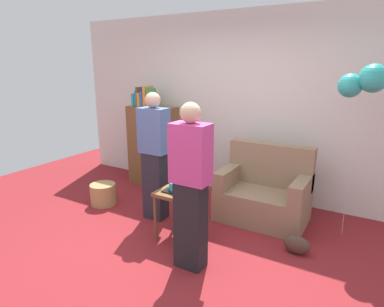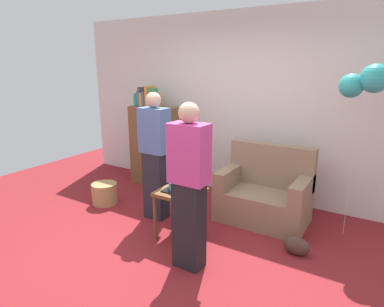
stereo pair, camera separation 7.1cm
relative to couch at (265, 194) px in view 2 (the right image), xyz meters
name	(u,v)px [view 2 (the right image)]	position (x,y,z in m)	size (l,w,h in m)	color
ground_plane	(165,252)	(-0.63, -1.32, -0.34)	(8.00, 8.00, 0.00)	maroon
wall_back	(245,106)	(-0.63, 0.73, 1.01)	(6.00, 0.10, 2.70)	silver
couch	(265,194)	(0.00, 0.00, 0.00)	(1.10, 0.70, 0.96)	#8C7054
bookshelf	(155,144)	(-2.01, 0.32, 0.35)	(0.80, 0.36, 1.62)	brown
side_table	(180,198)	(-0.67, -0.94, 0.15)	(0.48, 0.48, 0.58)	brown
birthday_cake	(180,186)	(-0.67, -0.94, 0.29)	(0.32, 0.32, 0.17)	black
person_blowing_candles	(155,156)	(-1.23, -0.67, 0.49)	(0.36, 0.22, 1.63)	#23232D
person_holding_cake	(189,187)	(-0.28, -1.37, 0.49)	(0.36, 0.22, 1.63)	black
wicker_basket	(105,193)	(-2.13, -0.72, -0.19)	(0.36, 0.36, 0.30)	#A88451
handbag	(296,246)	(0.58, -0.62, -0.24)	(0.28, 0.14, 0.20)	#473328
balloon_bunch	(365,81)	(0.97, 0.04, 1.44)	(0.48, 0.29, 1.96)	silver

